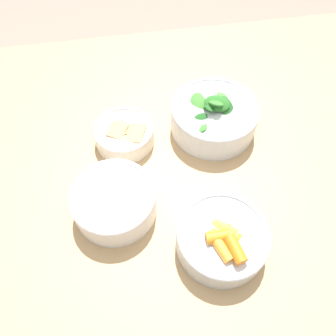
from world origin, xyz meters
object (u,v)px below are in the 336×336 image
bowl_carrots (222,238)px  bowl_cookies (124,133)px  bowl_greens (214,116)px  bowl_beans_hotdog (115,202)px

bowl_carrots → bowl_cookies: size_ratio=1.24×
bowl_carrots → bowl_greens: 0.28m
bowl_greens → bowl_cookies: size_ratio=1.46×
bowl_greens → bowl_cookies: (0.20, 0.00, -0.01)m
bowl_carrots → bowl_greens: (-0.05, -0.28, 0.01)m
bowl_greens → bowl_beans_hotdog: (0.23, 0.17, -0.01)m
bowl_carrots → bowl_cookies: bearing=-61.8°
bowl_beans_hotdog → bowl_cookies: 0.17m
bowl_carrots → bowl_cookies: bowl_carrots is taller
bowl_greens → bowl_cookies: bearing=1.3°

